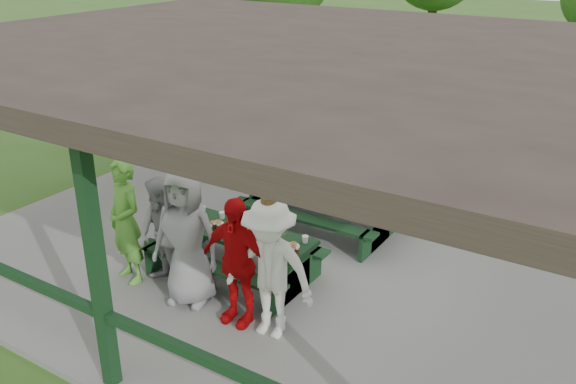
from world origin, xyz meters
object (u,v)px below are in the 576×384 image
Objects in this scene: spectator_lblue at (330,168)px; spectator_blue at (286,139)px; contestant_red at (237,261)px; farm_trailer at (352,78)px; picnic_table_near at (233,246)px; contestant_grey_left at (163,235)px; contestant_grey_mid at (186,238)px; contestant_white_fedora at (270,269)px; spectator_grey at (412,187)px; picnic_table_far at (318,203)px; contestant_green at (126,221)px.

spectator_lblue is 1.32m from spectator_blue.
contestant_red is 0.40× the size of farm_trailer.
spectator_lblue is at bearing 89.92° from picnic_table_near.
contestant_grey_left reaches higher than farm_trailer.
contestant_grey_mid is 4.37m from spectator_blue.
contestant_white_fedora is 4.01m from spectator_lblue.
spectator_blue reaches higher than contestant_red.
picnic_table_near is 3.29m from spectator_grey.
spectator_blue is 7.14m from farm_trailer.
picnic_table_far is 3.08m from contestant_white_fedora.
spectator_lblue reaches higher than picnic_table_near.
contestant_grey_mid is at bearing -97.42° from picnic_table_far.
contestant_white_fedora is (0.51, -0.01, 0.05)m from contestant_red.
contestant_grey_mid is 11.51m from farm_trailer.
spectator_blue reaches higher than picnic_table_far.
picnic_table_near is 1.35× the size of contestant_green.
picnic_table_near is 1.59m from contestant_white_fedora.
contestant_green is at bearing -117.06° from picnic_table_far.
contestant_grey_left is 0.86× the size of contestant_grey_mid.
picnic_table_near is 1.04m from contestant_grey_left.
contestant_grey_left is 0.38× the size of farm_trailer.
contestant_red is 3.87m from spectator_lblue.
spectator_blue is (-0.62, 4.14, 0.13)m from contestant_grey_left.
contestant_grey_mid reaches higher than contestant_grey_left.
contestant_grey_mid reaches higher than picnic_table_far.
contestant_green is at bearing 94.04° from spectator_blue.
contestant_grey_left reaches higher than picnic_table_far.
picnic_table_far is 2.08m from spectator_blue.
contestant_red reaches higher than picnic_table_far.
spectator_lblue is (-0.73, 3.80, -0.11)m from contestant_red.
contestant_white_fedora is (2.44, -0.01, -0.01)m from contestant_green.
spectator_grey is at bearing 79.50° from contestant_white_fedora.
contestant_red is at bearing 15.79° from contestant_green.
contestant_green is 1.07× the size of contestant_red.
spectator_blue is at bearing 137.66° from picnic_table_far.
contestant_white_fedora is (1.25, -0.89, 0.44)m from picnic_table_near.
contestant_white_fedora is 3.78m from spectator_grey.
spectator_blue reaches higher than spectator_grey.
contestant_red is 0.92× the size of contestant_white_fedora.
contestant_red reaches higher than spectator_lblue.
contestant_grey_left is 0.95× the size of contestant_red.
contestant_grey_mid is 4.10m from spectator_grey.
picnic_table_near is 1.65× the size of spectator_lblue.
spectator_grey is (1.30, 0.87, 0.26)m from picnic_table_far.
farm_trailer reaches higher than picnic_table_near.
picnic_table_far is at bearing 69.06° from contestant_grey_mid.
picnic_table_far is 1.37× the size of contestant_grey_mid.
spectator_lblue is 1.58m from spectator_grey.
contestant_grey_left is 0.88× the size of contestant_white_fedora.
contestant_green is 4.24m from spectator_blue.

